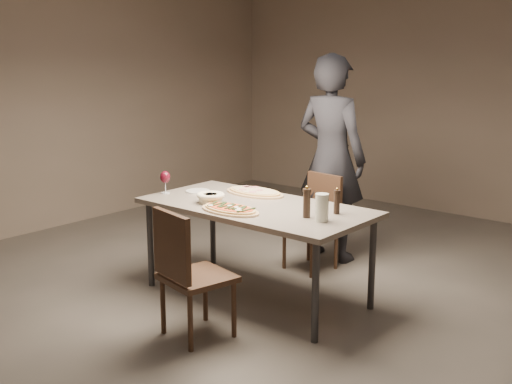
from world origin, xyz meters
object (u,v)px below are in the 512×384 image
Objects in this scene: dining_table at (256,212)px; ham_pizza at (255,192)px; diner at (331,158)px; carafe at (322,208)px; zucchini_pizza at (230,209)px; pepper_mill_left at (337,202)px; bread_basket at (211,197)px; chair_near at (187,268)px; chair_far at (317,216)px.

dining_table is 0.38m from ham_pizza.
dining_table is at bearing 93.68° from diner.
zucchini_pizza is at bearing -163.07° from carafe.
ham_pizza is 2.84× the size of pepper_mill_left.
bread_basket is 0.12× the size of diner.
pepper_mill_left is (0.88, -0.12, 0.08)m from ham_pizza.
pepper_mill_left is 1.27m from diner.
zucchini_pizza is 0.66m from chair_near.
dining_table is at bearing 30.55° from bread_basket.
dining_table is 1.23m from diner.
ham_pizza is 0.61× the size of chair_near.
chair_far is (-0.17, 1.77, -0.03)m from chair_near.
dining_table is 8.24× the size of bread_basket.
diner reaches higher than zucchini_pizza.
pepper_mill_left is 0.23× the size of chair_far.
carafe is (0.67, 0.20, 0.08)m from zucchini_pizza.
ham_pizza is 0.94m from diner.
chair_near is at bearing -123.68° from carafe.
bread_basket is at bearing -80.71° from ham_pizza.
dining_table is 0.90m from chair_near.
zucchini_pizza is 1.21m from chair_far.
ham_pizza is at bearing 82.72° from bread_basket.
chair_near is (0.38, -1.15, -0.26)m from ham_pizza.
dining_table is at bearing 110.29° from chair_near.
carafe is at bearing 132.45° from chair_far.
chair_far is (-0.03, 1.17, -0.30)m from zucchini_pizza.
ham_pizza is 0.71m from chair_far.
chair_far is (-0.04, 0.89, -0.22)m from dining_table.
pepper_mill_left is 0.24m from carafe.
bread_basket is 0.87m from chair_near.
bread_basket is (-0.29, 0.10, 0.03)m from zucchini_pizza.
zucchini_pizza is 2.60× the size of pepper_mill_left.
diner is at bearing 114.88° from zucchini_pizza.
carafe reaches higher than dining_table.
ham_pizza is 0.47m from bread_basket.
zucchini_pizza is 0.78m from pepper_mill_left.
diner is at bearing 81.62° from bread_basket.
carafe is 0.23× the size of chair_far.
chair_far is at bearing 132.58° from pepper_mill_left.
chair_far is (0.26, 1.07, -0.33)m from bread_basket.
bread_basket is (-0.06, -0.46, 0.03)m from ham_pizza.
zucchini_pizza is at bearing -50.65° from ham_pizza.
dining_table is 9.22× the size of carafe.
bread_basket is at bearing -159.77° from pepper_mill_left.
zucchini_pizza is at bearing -145.28° from pepper_mill_left.
pepper_mill_left reaches higher than dining_table.
zucchini_pizza is 0.31m from bread_basket.
diner is (0.20, 1.38, 0.15)m from bread_basket.
diner is (-0.06, 0.30, 0.47)m from chair_far.
ham_pizza is at bearing 78.05° from chair_far.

